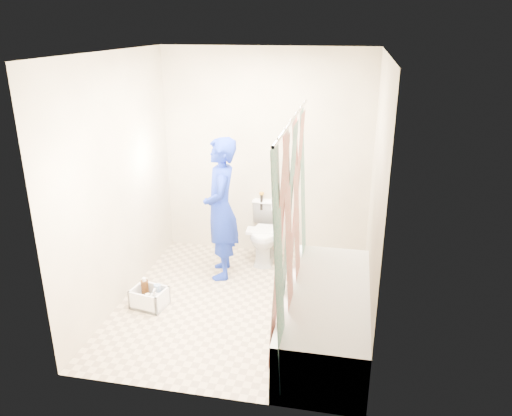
% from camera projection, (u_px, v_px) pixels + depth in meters
% --- Properties ---
extents(floor, '(2.60, 2.60, 0.00)m').
position_uv_depth(floor, '(242.00, 305.00, 4.94)').
color(floor, tan).
rests_on(floor, ground).
extents(ceiling, '(2.40, 2.60, 0.02)m').
position_uv_depth(ceiling, '(239.00, 52.00, 4.10)').
color(ceiling, white).
rests_on(ceiling, wall_back).
extents(wall_back, '(2.40, 0.02, 2.40)m').
position_uv_depth(wall_back, '(266.00, 155.00, 5.71)').
color(wall_back, beige).
rests_on(wall_back, ground).
extents(wall_front, '(2.40, 0.02, 2.40)m').
position_uv_depth(wall_front, '(196.00, 251.00, 3.33)').
color(wall_front, beige).
rests_on(wall_front, ground).
extents(wall_left, '(0.02, 2.60, 2.40)m').
position_uv_depth(wall_left, '(118.00, 183.00, 4.74)').
color(wall_left, beige).
rests_on(wall_left, ground).
extents(wall_right, '(0.02, 2.60, 2.40)m').
position_uv_depth(wall_right, '(376.00, 199.00, 4.30)').
color(wall_right, beige).
rests_on(wall_right, ground).
extents(bathtub, '(0.70, 1.75, 0.50)m').
position_uv_depth(bathtub, '(326.00, 314.00, 4.30)').
color(bathtub, white).
rests_on(bathtub, ground).
extents(curtain_rod, '(0.02, 1.90, 0.02)m').
position_uv_depth(curtain_rod, '(294.00, 118.00, 3.77)').
color(curtain_rod, silver).
rests_on(curtain_rod, wall_back).
extents(shower_curtain, '(0.06, 1.75, 1.80)m').
position_uv_depth(shower_curtain, '(291.00, 231.00, 4.10)').
color(shower_curtain, white).
rests_on(shower_curtain, curtain_rod).
extents(toilet, '(0.42, 0.68, 0.67)m').
position_uv_depth(toilet, '(266.00, 232.00, 5.81)').
color(toilet, white).
rests_on(toilet, ground).
extents(tank_lid, '(0.42, 0.21, 0.03)m').
position_uv_depth(tank_lid, '(265.00, 231.00, 5.69)').
color(tank_lid, white).
rests_on(tank_lid, toilet).
extents(tank_internals, '(0.16, 0.05, 0.22)m').
position_uv_depth(tank_internals, '(264.00, 201.00, 5.86)').
color(tank_internals, black).
rests_on(tank_internals, toilet).
extents(plumber, '(0.49, 0.63, 1.54)m').
position_uv_depth(plumber, '(221.00, 209.00, 5.29)').
color(plumber, '#0E1F94').
rests_on(plumber, ground).
extents(cleaning_caddy, '(0.36, 0.31, 0.25)m').
position_uv_depth(cleaning_caddy, '(150.00, 298.00, 4.89)').
color(cleaning_caddy, white).
rests_on(cleaning_caddy, ground).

